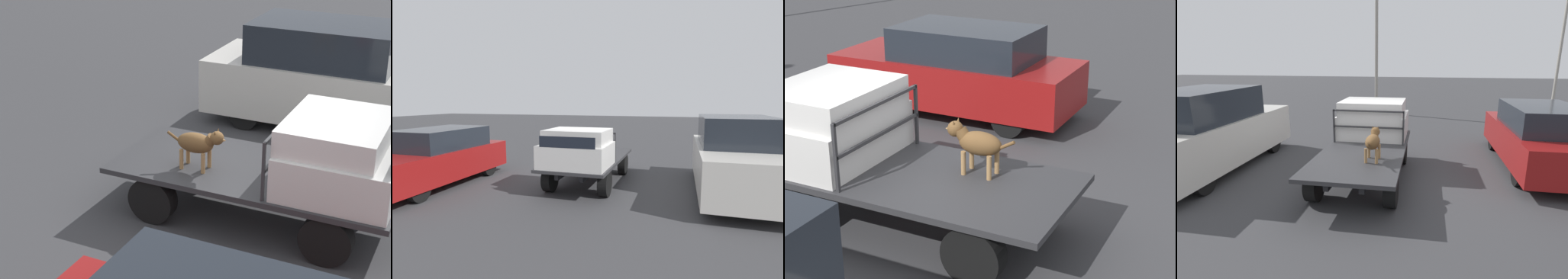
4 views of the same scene
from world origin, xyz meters
TOP-DOWN VIEW (x-y plane):
  - ground_plane at (0.00, 0.00)m, footprint 80.00×80.00m
  - flatbed_truck at (0.00, 0.00)m, footprint 4.14×1.87m
  - truck_cab at (1.22, 0.00)m, footprint 1.54×1.75m
  - truck_headboard at (0.41, 0.00)m, footprint 0.04×1.75m
  - dog at (-0.75, -0.33)m, footprint 0.93×0.29m
  - parked_pickup_far at (0.03, 4.04)m, footprint 4.91×1.97m

SIDE VIEW (x-z plane):
  - ground_plane at x=0.00m, z-range 0.00..0.00m
  - flatbed_truck at x=0.00m, z-range 0.18..0.95m
  - parked_pickup_far at x=0.03m, z-range -0.03..2.05m
  - dog at x=-0.75m, z-range 0.83..1.50m
  - truck_cab at x=1.22m, z-range 0.74..1.71m
  - truck_headboard at x=0.41m, z-range 0.90..1.73m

